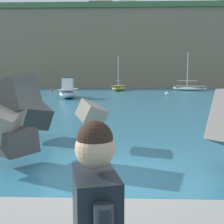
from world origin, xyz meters
TOP-DOWN VIEW (x-y plane):
  - ground_plane at (0.00, 0.00)m, footprint 400.00×400.00m
  - boat_near_left at (-5.58, 23.75)m, footprint 2.29×6.07m
  - boat_near_right at (0.01, 41.26)m, footprint 3.28×6.15m
  - boat_mid_left at (12.59, 41.66)m, footprint 6.28×4.87m
  - mooring_buoy_inner at (-11.35, 38.32)m, footprint 0.44×0.44m
  - mooring_buoy_middle at (6.45, 29.26)m, footprint 0.44×0.44m
  - headland_bluff at (3.68, 76.12)m, footprint 102.91×41.68m
  - station_building_west at (-5.16, 71.85)m, footprint 6.47×5.97m
  - station_building_central at (2.39, 70.79)m, footprint 4.84×5.51m

SIDE VIEW (x-z plane):
  - ground_plane at x=0.00m, z-range 0.00..0.00m
  - mooring_buoy_inner at x=-11.35m, z-range 0.00..0.44m
  - mooring_buoy_middle at x=6.45m, z-range 0.00..0.44m
  - boat_mid_left at x=12.59m, z-range -2.90..3.88m
  - boat_near_right at x=0.01m, z-range -2.49..3.54m
  - boat_near_left at x=-5.58m, z-range -0.43..1.92m
  - headland_bluff at x=3.68m, z-range 0.02..19.18m
  - station_building_west at x=-5.16m, z-range 19.17..23.17m
  - station_building_central at x=2.39m, z-range 19.17..23.94m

